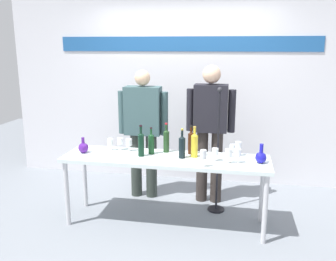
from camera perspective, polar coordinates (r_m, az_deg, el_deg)
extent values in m
plane|color=gray|center=(4.20, -0.40, -14.21)|extent=(10.00, 10.00, 0.00)
cube|color=silver|center=(5.19, 2.76, 8.44)|extent=(5.14, 0.10, 3.00)
cube|color=#215796|center=(5.12, 2.72, 13.40)|extent=(3.60, 0.01, 0.20)
cube|color=silver|center=(3.91, -0.41, -4.48)|extent=(2.21, 0.58, 0.04)
cylinder|color=silver|center=(4.16, -15.56, -9.51)|extent=(0.05, 0.05, 0.73)
cylinder|color=silver|center=(3.78, 14.96, -11.89)|extent=(0.05, 0.05, 0.73)
cylinder|color=silver|center=(4.56, -12.91, -7.29)|extent=(0.05, 0.05, 0.73)
cylinder|color=silver|center=(4.21, 14.53, -9.14)|extent=(0.05, 0.05, 0.73)
sphere|color=#511D89|center=(4.16, -13.12, -2.66)|extent=(0.11, 0.11, 0.11)
cylinder|color=#511D89|center=(4.13, -13.18, -1.55)|extent=(0.03, 0.03, 0.07)
sphere|color=#1A19AE|center=(3.82, 14.35, -4.14)|extent=(0.11, 0.11, 0.11)
cylinder|color=#1A19AE|center=(3.79, 14.44, -2.76)|extent=(0.04, 0.04, 0.10)
cylinder|color=#2F3631|center=(4.77, -5.00, -5.37)|extent=(0.14, 0.14, 0.83)
cylinder|color=#2F3631|center=(4.72, -2.61, -5.53)|extent=(0.14, 0.14, 0.83)
cube|color=#395557|center=(4.56, -3.95, 3.13)|extent=(0.45, 0.22, 0.60)
cylinder|color=#395557|center=(4.65, -7.24, 2.86)|extent=(0.09, 0.09, 0.54)
cylinder|color=#395557|center=(4.51, -0.55, 2.64)|extent=(0.09, 0.09, 0.54)
sphere|color=#DDB28D|center=(4.51, -4.03, 8.23)|extent=(0.19, 0.19, 0.19)
cylinder|color=#322B28|center=(4.61, 5.34, -5.56)|extent=(0.14, 0.14, 0.91)
cylinder|color=#322B28|center=(4.60, 7.59, -5.68)|extent=(0.14, 0.14, 0.91)
cube|color=black|center=(4.42, 6.72, 3.50)|extent=(0.40, 0.22, 0.57)
cylinder|color=black|center=(4.45, 3.48, 3.26)|extent=(0.09, 0.09, 0.51)
cylinder|color=black|center=(4.41, 9.96, 3.00)|extent=(0.09, 0.09, 0.51)
sphere|color=#DFB392|center=(4.37, 6.86, 8.75)|extent=(0.22, 0.22, 0.22)
cylinder|color=#371708|center=(4.01, 3.62, -2.09)|extent=(0.07, 0.07, 0.23)
cone|color=#371708|center=(3.97, 3.65, -0.34)|extent=(0.07, 0.07, 0.03)
cylinder|color=#371708|center=(3.97, 3.65, 0.00)|extent=(0.03, 0.03, 0.07)
cylinder|color=black|center=(3.96, 3.66, 0.63)|extent=(0.03, 0.03, 0.02)
cylinder|color=black|center=(3.92, -4.24, -2.35)|extent=(0.07, 0.07, 0.24)
cone|color=black|center=(3.89, -4.28, -0.49)|extent=(0.07, 0.07, 0.03)
cylinder|color=black|center=(3.88, -4.28, -0.02)|extent=(0.03, 0.03, 0.09)
cylinder|color=black|center=(3.87, -4.30, 0.74)|extent=(0.03, 0.03, 0.02)
cylinder|color=black|center=(3.86, 2.21, -2.78)|extent=(0.07, 0.07, 0.22)
cone|color=black|center=(3.82, 2.22, -1.04)|extent=(0.07, 0.07, 0.03)
cylinder|color=black|center=(3.82, 2.23, -0.58)|extent=(0.02, 0.02, 0.09)
cylinder|color=gold|center=(3.80, 2.23, 0.18)|extent=(0.03, 0.03, 0.02)
cylinder|color=#123D1C|center=(4.01, -2.64, -2.23)|extent=(0.07, 0.07, 0.21)
cone|color=#123D1C|center=(3.98, -2.66, -0.64)|extent=(0.07, 0.07, 0.03)
cylinder|color=#123D1C|center=(3.97, -2.67, -0.27)|extent=(0.02, 0.02, 0.08)
cylinder|color=black|center=(3.96, -2.67, 0.38)|extent=(0.03, 0.03, 0.02)
cylinder|color=#1F3E1D|center=(4.06, -0.27, -1.80)|extent=(0.07, 0.07, 0.23)
cone|color=#1F3E1D|center=(4.03, -0.27, -0.04)|extent=(0.07, 0.07, 0.03)
cylinder|color=#1F3E1D|center=(4.02, -0.27, 0.38)|extent=(0.02, 0.02, 0.08)
cylinder|color=red|center=(4.01, -0.27, 1.06)|extent=(0.03, 0.03, 0.02)
cylinder|color=gold|center=(3.89, 4.15, -2.50)|extent=(0.07, 0.07, 0.24)
cone|color=gold|center=(3.86, 4.19, -0.62)|extent=(0.07, 0.07, 0.03)
cylinder|color=gold|center=(3.85, 4.19, -0.20)|extent=(0.03, 0.03, 0.08)
cylinder|color=gold|center=(3.84, 4.21, 0.52)|extent=(0.03, 0.03, 0.02)
cylinder|color=white|center=(4.21, -7.45, -2.99)|extent=(0.06, 0.06, 0.00)
cylinder|color=white|center=(4.20, -7.46, -2.56)|extent=(0.01, 0.01, 0.06)
cylinder|color=white|center=(4.18, -7.49, -1.68)|extent=(0.07, 0.07, 0.07)
cylinder|color=white|center=(4.21, -9.01, -3.06)|extent=(0.06, 0.06, 0.00)
cylinder|color=white|center=(4.20, -9.02, -2.65)|extent=(0.01, 0.01, 0.06)
cylinder|color=white|center=(4.18, -9.06, -1.77)|extent=(0.06, 0.06, 0.08)
cylinder|color=white|center=(4.15, -6.11, -3.18)|extent=(0.06, 0.06, 0.00)
cylinder|color=white|center=(4.15, -6.12, -2.75)|extent=(0.01, 0.01, 0.06)
cylinder|color=white|center=(4.13, -6.15, -1.83)|extent=(0.07, 0.07, 0.08)
cylinder|color=white|center=(3.63, 5.52, -5.65)|extent=(0.06, 0.06, 0.00)
cylinder|color=white|center=(3.61, 5.53, -5.03)|extent=(0.01, 0.01, 0.08)
cylinder|color=white|center=(3.59, 5.56, -3.75)|extent=(0.07, 0.07, 0.09)
cylinder|color=white|center=(4.02, 10.89, -3.91)|extent=(0.05, 0.05, 0.00)
cylinder|color=white|center=(4.01, 10.92, -3.36)|extent=(0.01, 0.01, 0.08)
cylinder|color=white|center=(3.99, 10.97, -2.30)|extent=(0.07, 0.07, 0.08)
cylinder|color=white|center=(3.82, 7.34, -4.73)|extent=(0.06, 0.06, 0.00)
cylinder|color=white|center=(3.81, 7.35, -4.26)|extent=(0.01, 0.01, 0.06)
cylinder|color=white|center=(3.79, 7.38, -3.29)|extent=(0.07, 0.07, 0.07)
cylinder|color=white|center=(3.96, 10.00, -4.14)|extent=(0.06, 0.06, 0.00)
cylinder|color=white|center=(3.95, 10.02, -3.65)|extent=(0.01, 0.01, 0.07)
cylinder|color=white|center=(3.93, 10.06, -2.67)|extent=(0.06, 0.06, 0.07)
cylinder|color=white|center=(3.79, 10.79, -4.99)|extent=(0.05, 0.05, 0.00)
cylinder|color=white|center=(3.78, 10.81, -4.48)|extent=(0.01, 0.01, 0.07)
cylinder|color=white|center=(3.76, 10.86, -3.43)|extent=(0.07, 0.07, 0.08)
cylinder|color=white|center=(3.76, 9.42, -5.06)|extent=(0.06, 0.06, 0.00)
cylinder|color=white|center=(3.75, 9.44, -4.57)|extent=(0.01, 0.01, 0.06)
cylinder|color=white|center=(3.73, 9.49, -3.49)|extent=(0.07, 0.07, 0.08)
cylinder|color=black|center=(4.52, 7.52, -12.13)|extent=(0.20, 0.20, 0.02)
cylinder|color=black|center=(4.26, 7.81, -3.60)|extent=(0.02, 0.02, 1.42)
sphere|color=#232328|center=(4.11, 8.13, 6.33)|extent=(0.06, 0.06, 0.06)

